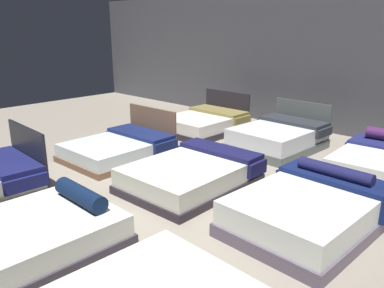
{
  "coord_description": "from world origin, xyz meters",
  "views": [
    {
      "loc": [
        4.17,
        -3.97,
        2.58
      ],
      "look_at": [
        -0.37,
        0.82,
        0.58
      ],
      "focal_mm": 36.28,
      "sensor_mm": 36.0,
      "label": 1
    }
  ],
  "objects_px": {
    "bed_3": "(120,148)",
    "bed_4": "(192,174)",
    "bed_8": "(384,162)",
    "bed_7": "(279,137)",
    "bed_5": "(309,210)",
    "bed_6": "(205,123)",
    "bed_1": "(28,238)"
  },
  "relations": [
    {
      "from": "bed_5",
      "to": "bed_7",
      "type": "relative_size",
      "value": 1.08
    },
    {
      "from": "bed_3",
      "to": "bed_6",
      "type": "distance_m",
      "value": 2.71
    },
    {
      "from": "bed_4",
      "to": "bed_7",
      "type": "distance_m",
      "value": 2.82
    },
    {
      "from": "bed_3",
      "to": "bed_7",
      "type": "relative_size",
      "value": 1.0
    },
    {
      "from": "bed_7",
      "to": "bed_4",
      "type": "bearing_deg",
      "value": -86.54
    },
    {
      "from": "bed_1",
      "to": "bed_4",
      "type": "xyz_separation_m",
      "value": [
        -0.04,
        2.81,
        -0.01
      ]
    },
    {
      "from": "bed_8",
      "to": "bed_4",
      "type": "bearing_deg",
      "value": -129.48
    },
    {
      "from": "bed_5",
      "to": "bed_6",
      "type": "distance_m",
      "value": 5.1
    },
    {
      "from": "bed_1",
      "to": "bed_5",
      "type": "xyz_separation_m",
      "value": [
        2.05,
        2.85,
        0.04
      ]
    },
    {
      "from": "bed_4",
      "to": "bed_5",
      "type": "relative_size",
      "value": 1.01
    },
    {
      "from": "bed_4",
      "to": "bed_8",
      "type": "xyz_separation_m",
      "value": [
        2.12,
        2.86,
        0.0
      ]
    },
    {
      "from": "bed_1",
      "to": "bed_5",
      "type": "relative_size",
      "value": 0.96
    },
    {
      "from": "bed_3",
      "to": "bed_4",
      "type": "xyz_separation_m",
      "value": [
        2.11,
        -0.1,
        0.01
      ]
    },
    {
      "from": "bed_8",
      "to": "bed_7",
      "type": "bearing_deg",
      "value": 178.21
    },
    {
      "from": "bed_7",
      "to": "bed_8",
      "type": "relative_size",
      "value": 0.96
    },
    {
      "from": "bed_1",
      "to": "bed_3",
      "type": "xyz_separation_m",
      "value": [
        -2.15,
        2.9,
        -0.02
      ]
    },
    {
      "from": "bed_3",
      "to": "bed_8",
      "type": "relative_size",
      "value": 0.96
    },
    {
      "from": "bed_4",
      "to": "bed_7",
      "type": "xyz_separation_m",
      "value": [
        -0.05,
        2.82,
        0.05
      ]
    },
    {
      "from": "bed_3",
      "to": "bed_5",
      "type": "height_order",
      "value": "bed_3"
    },
    {
      "from": "bed_1",
      "to": "bed_5",
      "type": "height_order",
      "value": "bed_5"
    },
    {
      "from": "bed_4",
      "to": "bed_8",
      "type": "height_order",
      "value": "bed_8"
    },
    {
      "from": "bed_3",
      "to": "bed_1",
      "type": "bearing_deg",
      "value": -54.56
    },
    {
      "from": "bed_8",
      "to": "bed_3",
      "type": "bearing_deg",
      "value": -149.71
    },
    {
      "from": "bed_4",
      "to": "bed_8",
      "type": "distance_m",
      "value": 3.56
    },
    {
      "from": "bed_1",
      "to": "bed_8",
      "type": "bearing_deg",
      "value": 70.81
    },
    {
      "from": "bed_7",
      "to": "bed_3",
      "type": "bearing_deg",
      "value": -124.6
    },
    {
      "from": "bed_1",
      "to": "bed_6",
      "type": "bearing_deg",
      "value": 112.74
    },
    {
      "from": "bed_1",
      "to": "bed_8",
      "type": "xyz_separation_m",
      "value": [
        2.08,
        5.67,
        -0.0
      ]
    },
    {
      "from": "bed_5",
      "to": "bed_6",
      "type": "xyz_separation_m",
      "value": [
        -4.29,
        2.76,
        -0.03
      ]
    },
    {
      "from": "bed_3",
      "to": "bed_4",
      "type": "relative_size",
      "value": 0.93
    },
    {
      "from": "bed_5",
      "to": "bed_8",
      "type": "relative_size",
      "value": 1.03
    },
    {
      "from": "bed_3",
      "to": "bed_5",
      "type": "bearing_deg",
      "value": -1.78
    }
  ]
}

